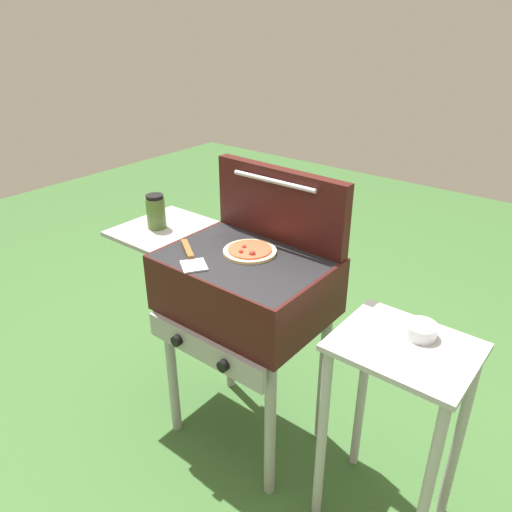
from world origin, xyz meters
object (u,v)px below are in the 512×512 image
sauce_jar (156,212)px  prep_table (396,400)px  grill (243,289)px  spatula (190,256)px  pizza_pepperoni (250,251)px  topping_bowl_near (420,331)px

sauce_jar → prep_table: size_ratio=0.19×
grill → prep_table: 0.70m
grill → sauce_jar: bearing=-178.3°
sauce_jar → spatula: size_ratio=0.60×
pizza_pepperoni → topping_bowl_near: bearing=2.9°
prep_table → topping_bowl_near: bearing=77.2°
grill → pizza_pepperoni: size_ratio=4.59×
grill → prep_table: size_ratio=1.21×
sauce_jar → topping_bowl_near: sauce_jar is taller
spatula → grill: bearing=41.6°
sauce_jar → pizza_pepperoni: bearing=6.7°
grill → prep_table: (0.67, 0.00, -0.19)m
spatula → prep_table: (0.82, 0.14, -0.34)m
topping_bowl_near → prep_table: bearing=-102.8°
grill → sauce_jar: (-0.47, -0.01, 0.22)m
spatula → topping_bowl_near: bearing=14.0°
pizza_pepperoni → prep_table: (0.67, -0.04, -0.35)m
pizza_pepperoni → spatula: (-0.15, -0.17, -0.00)m
pizza_pepperoni → topping_bowl_near: size_ratio=1.95×
pizza_pepperoni → sauce_jar: 0.48m
prep_table → topping_bowl_near: 0.26m
sauce_jar → prep_table: (1.15, 0.02, -0.41)m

